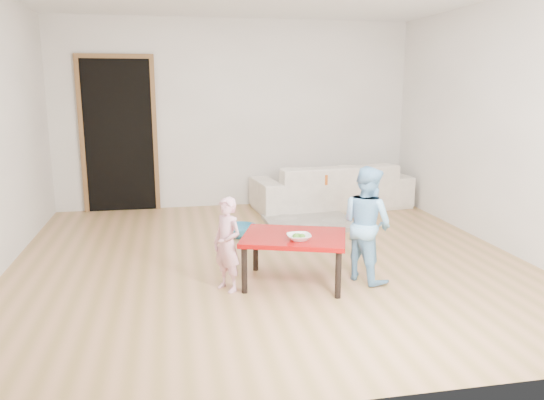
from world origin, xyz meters
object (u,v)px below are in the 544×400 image
object	(u,v)px
sofa	(331,186)
red_table	(294,259)
bowl	(299,237)
child_blue	(367,224)
child_pink	(227,244)
basin	(240,231)

from	to	relation	value
sofa	red_table	size ratio (longest dim) A/B	2.48
red_table	bowl	bearing A→B (deg)	-88.25
child_blue	child_pink	bearing A→B (deg)	64.76
child_blue	red_table	bearing A→B (deg)	62.01
red_table	child_pink	world-z (taller)	child_pink
basin	sofa	bearing A→B (deg)	39.17
child_pink	child_blue	bearing A→B (deg)	55.10
red_table	child_pink	xyz separation A→B (m)	(-0.59, -0.04, 0.18)
sofa	bowl	bearing A→B (deg)	61.63
bowl	basin	bearing A→B (deg)	99.26
basin	child_blue	bearing A→B (deg)	-59.50
red_table	basin	bearing A→B (deg)	99.97
sofa	basin	bearing A→B (deg)	33.07
child_blue	basin	size ratio (longest dim) A/B	2.56
sofa	bowl	distance (m)	3.13
child_pink	child_blue	size ratio (longest dim) A/B	0.78
child_pink	child_blue	xyz separation A→B (m)	(1.24, 0.02, 0.11)
child_blue	bowl	bearing A→B (deg)	75.11
red_table	child_blue	world-z (taller)	child_blue
child_pink	sofa	bearing A→B (deg)	111.48
basin	child_pink	bearing A→B (deg)	-101.19
red_table	child_pink	distance (m)	0.62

